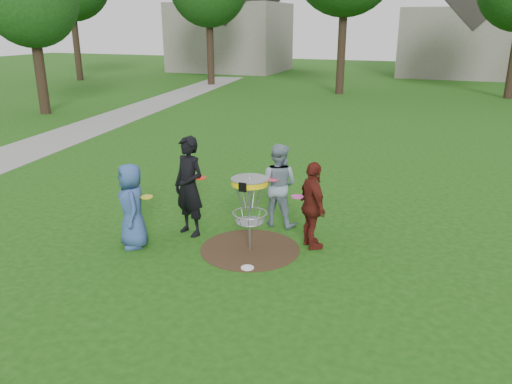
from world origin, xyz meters
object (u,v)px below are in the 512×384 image
(player_maroon, at_px, (313,206))
(player_black, at_px, (189,187))
(player_blue, at_px, (132,206))
(disc_golf_basket, at_px, (250,196))
(player_grey, at_px, (278,185))

(player_maroon, bearing_deg, player_black, 57.82)
(player_blue, xyz_separation_m, disc_golf_basket, (2.03, 0.62, 0.24))
(player_maroon, relative_size, disc_golf_basket, 1.16)
(player_blue, relative_size, player_black, 0.81)
(player_grey, bearing_deg, player_blue, 45.72)
(player_grey, distance_m, disc_golf_basket, 1.33)
(player_grey, bearing_deg, player_maroon, 141.88)
(player_black, relative_size, player_maroon, 1.20)
(player_blue, height_order, player_black, player_black)
(player_black, xyz_separation_m, player_maroon, (2.34, 0.24, -0.16))
(player_blue, xyz_separation_m, player_black, (0.69, 0.87, 0.18))
(player_black, bearing_deg, disc_golf_basket, 9.38)
(player_black, height_order, player_maroon, player_black)
(player_black, bearing_deg, player_grey, 56.98)
(player_blue, distance_m, disc_golf_basket, 2.14)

